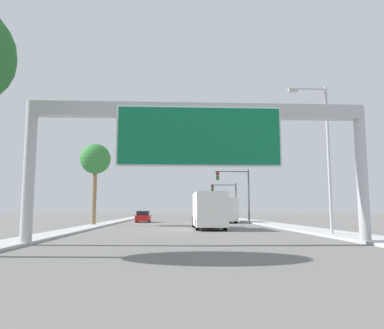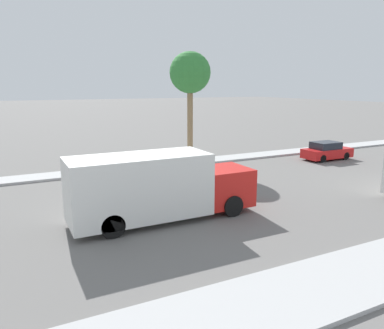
% 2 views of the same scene
% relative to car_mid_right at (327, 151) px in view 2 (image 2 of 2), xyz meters
% --- Properties ---
extents(median_strip_left, '(2.00, 120.00, 0.15)m').
position_rel_car_mid_right_xyz_m(median_strip_left, '(-3.75, 10.17, -0.62)').
color(median_strip_left, '#B3B3B3').
rests_on(median_strip_left, ground).
extents(car_mid_right, '(1.80, 4.21, 1.48)m').
position_rel_car_mid_right_xyz_m(car_mid_right, '(0.00, 0.00, 0.00)').
color(car_mid_right, red).
rests_on(car_mid_right, ground).
extents(truck_box_secondary, '(2.47, 8.57, 3.07)m').
position_rel_car_mid_right_xyz_m(truck_box_secondary, '(7.00, -17.75, 0.87)').
color(truck_box_secondary, red).
rests_on(truck_box_secondary, ground).
extents(palm_tree_background, '(3.18, 3.18, 8.58)m').
position_rel_car_mid_right_xyz_m(palm_tree_background, '(-4.29, -10.48, 6.15)').
color(palm_tree_background, '#8C704C').
rests_on(palm_tree_background, ground).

